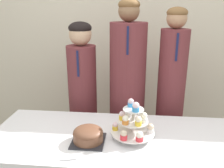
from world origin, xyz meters
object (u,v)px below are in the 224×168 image
Objects in this scene: round_cake at (88,135)px; student_2 at (170,100)px; student_0 at (83,101)px; cake_knife at (77,159)px; cupcake_stand at (133,122)px; student_1 at (127,97)px.

student_2 reaches higher than round_cake.
student_0 is 0.92× the size of student_2.
cake_knife is at bearing -98.22° from round_cake.
student_1 is (-0.06, 0.61, -0.07)m from cupcake_stand.
cake_knife is 0.20× the size of student_0.
cupcake_stand is 0.70m from student_2.
cake_knife is at bearing -125.73° from student_2.
cake_knife is 1.08m from student_2.
student_2 reaches higher than student_0.
student_1 is at bearing 0.00° from student_0.
cake_knife is 1.00× the size of cupcake_stand.
cupcake_stand is 0.18× the size of student_1.
cupcake_stand is at bearing -117.65° from student_2.
cake_knife is 0.19× the size of student_2.
student_1 is 0.38m from student_2.
student_2 is (0.32, 0.61, -0.08)m from cupcake_stand.
round_cake is 0.14× the size of student_2.
student_0 is at bearing 87.65° from cake_knife.
student_1 reaches higher than student_0.
student_2 is at bearing 48.85° from round_cake.
round_cake is at bearing -107.77° from student_1.
round_cake is at bearing -164.68° from cupcake_stand.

